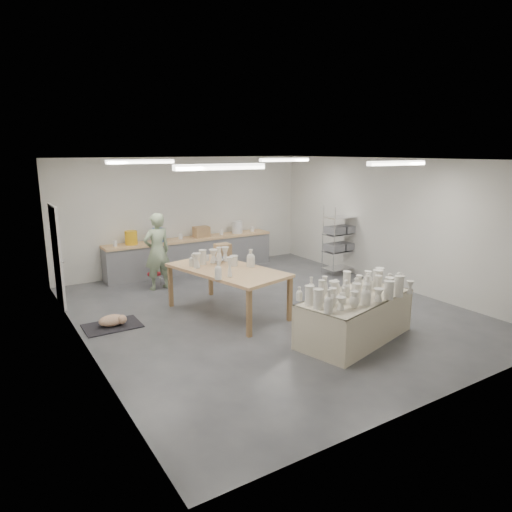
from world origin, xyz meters
TOP-DOWN VIEW (x-y plane):
  - room at (-0.11, 0.08)m, footprint 8.00×8.02m
  - back_counter at (-0.01, 3.68)m, footprint 4.60×0.60m
  - wire_shelf at (3.20, 1.40)m, footprint 0.88×0.48m
  - drying_table at (0.48, -1.97)m, footprint 2.35×1.56m
  - work_table at (-0.73, 0.45)m, footprint 1.76×2.66m
  - rug at (-2.90, 0.81)m, footprint 1.00×0.70m
  - cat at (-2.88, 0.80)m, footprint 0.49×0.37m
  - potter at (-1.34, 2.60)m, footprint 0.70×0.51m
  - red_stool at (-1.34, 2.87)m, footprint 0.41×0.41m

SIDE VIEW (x-z plane):
  - rug at x=-2.90m, z-range 0.00..0.02m
  - cat at x=-2.88m, z-range 0.02..0.22m
  - red_stool at x=-1.34m, z-range 0.12..0.44m
  - drying_table at x=0.48m, z-range -0.12..1.00m
  - back_counter at x=-0.01m, z-range -0.13..1.11m
  - potter at x=-1.34m, z-range 0.00..1.79m
  - work_table at x=-0.73m, z-range 0.26..1.56m
  - wire_shelf at x=3.20m, z-range 0.02..1.82m
  - room at x=-0.11m, z-range 0.56..3.56m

